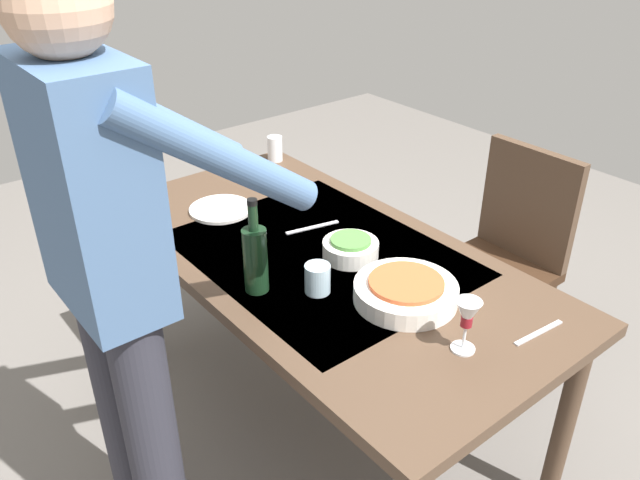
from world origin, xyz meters
The scene contains 13 objects.
ground_plane centered at (0.00, 0.00, 0.00)m, with size 6.00×6.00×0.00m, color #66605B.
dining_table centered at (0.00, 0.00, 0.66)m, with size 1.65×0.84×0.73m.
chair_near centered at (-0.17, -0.80, 0.53)m, with size 0.40×0.40×0.91m.
person_server centered at (-0.05, 0.68, 0.96)m, with size 0.42×0.61×1.69m.
wine_bottle centered at (-0.04, 0.28, 0.84)m, with size 0.07×0.07×0.30m.
wine_glass_left centered at (-0.61, 0.02, 0.83)m, with size 0.07×0.07×0.15m.
water_cup_near_left centered at (0.73, -0.34, 0.78)m, with size 0.06×0.06×0.11m, color silver.
water_cup_near_right centered at (-0.17, 0.14, 0.77)m, with size 0.08×0.08×0.09m, color silver.
serving_bowl_pasta centered at (-0.36, -0.02, 0.76)m, with size 0.30×0.30×0.07m.
side_bowl_salad centered at (-0.08, -0.06, 0.76)m, with size 0.18×0.18×0.07m.
dinner_plate_near centered at (0.47, 0.09, 0.74)m, with size 0.23×0.23×0.01m, color white.
table_knife centered at (0.15, -0.09, 0.73)m, with size 0.01×0.20×0.01m, color silver.
table_fork centered at (-0.69, -0.19, 0.73)m, with size 0.01×0.18×0.01m, color silver.
Camera 1 is at (-1.39, 1.12, 1.79)m, focal length 35.90 mm.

